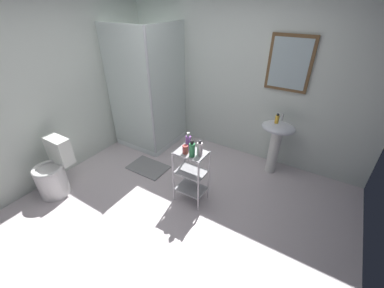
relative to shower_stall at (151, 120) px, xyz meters
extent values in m
cube|color=silver|center=(1.21, -1.22, -0.47)|extent=(4.20, 4.20, 0.02)
cube|color=silver|center=(1.21, 0.63, 0.79)|extent=(4.20, 0.10, 2.50)
cube|color=brown|center=(1.99, 0.56, 1.09)|extent=(0.56, 0.03, 0.72)
cube|color=silver|center=(1.99, 0.54, 1.09)|extent=(0.48, 0.01, 0.64)
cube|color=silver|center=(-0.64, -1.22, 0.79)|extent=(0.10, 4.20, 2.50)
cube|color=white|center=(-0.10, 0.10, -0.41)|extent=(0.90, 0.90, 0.10)
cube|color=silver|center=(-0.10, -0.35, 0.59)|extent=(0.90, 0.02, 1.90)
cube|color=silver|center=(0.35, 0.10, 0.59)|extent=(0.02, 0.90, 1.90)
cylinder|color=silver|center=(0.35, -0.35, 0.59)|extent=(0.04, 0.04, 1.90)
cylinder|color=silver|center=(-0.10, 0.10, -0.36)|extent=(0.08, 0.08, 0.00)
cylinder|color=white|center=(2.06, 0.30, -0.12)|extent=(0.15, 0.15, 0.68)
ellipsoid|color=white|center=(2.06, 0.30, 0.28)|extent=(0.46, 0.37, 0.13)
cylinder|color=silver|center=(2.06, 0.42, 0.40)|extent=(0.03, 0.03, 0.10)
cylinder|color=white|center=(-0.27, -1.74, -0.26)|extent=(0.37, 0.37, 0.40)
torus|color=white|center=(-0.27, -1.74, -0.05)|extent=(0.37, 0.37, 0.04)
cube|color=white|center=(-0.27, -1.52, 0.12)|extent=(0.35, 0.17, 0.36)
cylinder|color=silver|center=(1.18, -0.99, -0.09)|extent=(0.02, 0.02, 0.74)
cylinder|color=silver|center=(1.54, -0.99, -0.09)|extent=(0.02, 0.02, 0.74)
cylinder|color=silver|center=(1.18, -0.73, -0.09)|extent=(0.02, 0.02, 0.74)
cylinder|color=silver|center=(1.54, -0.73, -0.09)|extent=(0.02, 0.02, 0.74)
cube|color=#99999E|center=(1.36, -0.86, -0.28)|extent=(0.36, 0.26, 0.02)
cube|color=#99999E|center=(1.36, -0.86, -0.01)|extent=(0.36, 0.26, 0.02)
cube|color=#99999E|center=(1.36, -0.86, 0.27)|extent=(0.36, 0.26, 0.02)
cylinder|color=gold|center=(2.02, 0.29, 0.40)|extent=(0.05, 0.05, 0.11)
cylinder|color=black|center=(2.02, 0.29, 0.47)|extent=(0.03, 0.03, 0.03)
cylinder|color=white|center=(1.47, -0.86, 0.36)|extent=(0.07, 0.07, 0.16)
cylinder|color=#333338|center=(1.47, -0.86, 0.45)|extent=(0.04, 0.04, 0.03)
cylinder|color=#339555|center=(1.41, -0.93, 0.36)|extent=(0.07, 0.07, 0.16)
cylinder|color=black|center=(1.41, -0.93, 0.46)|extent=(0.04, 0.04, 0.04)
cylinder|color=purple|center=(1.30, -0.83, 0.37)|extent=(0.06, 0.06, 0.18)
cylinder|color=silver|center=(1.30, -0.83, 0.48)|extent=(0.03, 0.03, 0.05)
cylinder|color=#B24742|center=(1.31, -0.91, 0.33)|extent=(0.07, 0.07, 0.10)
cube|color=gray|center=(0.42, -0.64, -0.45)|extent=(0.60, 0.40, 0.02)
camera|label=1|loc=(2.61, -2.87, 1.84)|focal=22.69mm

